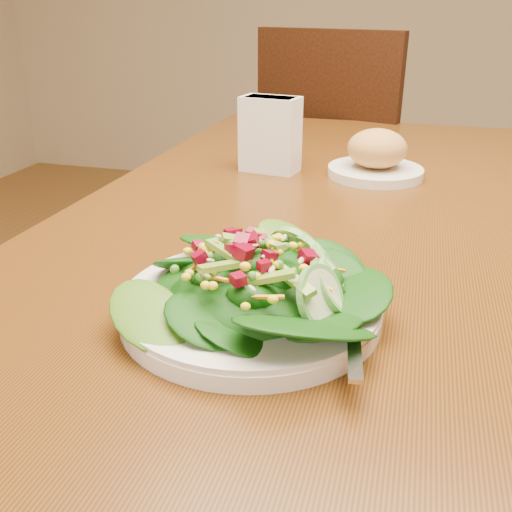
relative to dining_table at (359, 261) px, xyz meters
name	(u,v)px	position (x,y,z in m)	size (l,w,h in m)	color
dining_table	(359,261)	(0.00, 0.00, 0.00)	(0.90, 1.40, 0.75)	#57350B
chair_far	(340,182)	(-0.15, 0.88, -0.13)	(0.56, 0.56, 0.98)	black
salad_plate	(259,291)	(-0.07, -0.39, 0.13)	(0.27, 0.27, 0.08)	white
bread_plate	(376,157)	(0.00, 0.17, 0.14)	(0.17, 0.17, 0.09)	white
napkin_holder	(270,133)	(-0.19, 0.15, 0.17)	(0.11, 0.07, 0.14)	white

